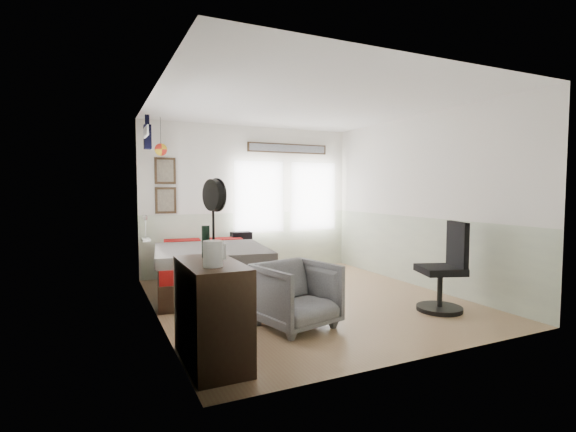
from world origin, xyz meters
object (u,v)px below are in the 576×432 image
bed (210,269)px  armchair (296,295)px  dresser (211,312)px  task_chair (445,275)px  nightstand (241,259)px

bed → armchair: size_ratio=2.93×
dresser → task_chair: size_ratio=0.88×
nightstand → task_chair: (1.61, -3.24, 0.18)m
dresser → bed: bearing=75.9°
dresser → nightstand: (1.47, 3.53, -0.17)m
dresser → armchair: bearing=25.4°
armchair → task_chair: size_ratio=0.71×
bed → task_chair: 3.34m
dresser → task_chair: task_chair is taller
dresser → task_chair: 3.10m
dresser → armchair: dresser is taller
dresser → task_chair: (3.08, 0.29, 0.01)m
armchair → task_chair: 2.00m
bed → dresser: bearing=-96.4°
armchair → task_chair: task_chair is taller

